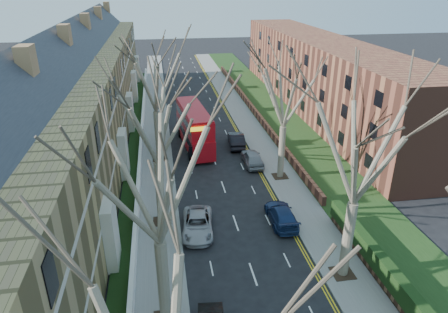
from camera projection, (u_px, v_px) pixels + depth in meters
name	position (u px, v px, depth m)	size (l,w,h in m)	color
pavement_left	(156.00, 125.00, 52.04)	(3.00, 102.00, 0.12)	slate
pavement_right	(246.00, 120.00, 53.82)	(3.00, 102.00, 0.12)	slate
terrace_left	(79.00, 105.00, 41.46)	(9.70, 78.00, 13.60)	#9C864F
flats_right	(319.00, 74.00, 57.10)	(13.97, 54.00, 10.00)	brown
front_wall_left	(141.00, 145.00, 44.37)	(0.30, 78.00, 1.00)	white
grass_verge_right	(278.00, 118.00, 54.45)	(6.00, 102.00, 0.06)	#183312
tree_left_mid	(154.00, 168.00, 18.49)	(10.50, 10.50, 14.71)	#6A604C
tree_left_far	(154.00, 110.00, 27.62)	(10.15, 10.15, 14.22)	#6A604C
tree_left_dist	(153.00, 70.00, 38.29)	(10.50, 10.50, 14.71)	#6A604C
tree_right_mid	(363.00, 138.00, 21.99)	(10.50, 10.50, 14.71)	#6A604C
tree_right_far	(286.00, 83.00, 34.71)	(10.15, 10.15, 14.22)	#6A604C
double_decker_bus	(194.00, 129.00, 44.62)	(3.45, 10.80, 4.46)	#AA0C14
car_left_far	(198.00, 224.00, 30.01)	(2.25, 4.89, 1.36)	#9F9EA3
car_right_near	(281.00, 215.00, 31.19)	(1.92, 4.72, 1.37)	navy
car_right_mid	(252.00, 158.00, 40.86)	(1.80, 4.47, 1.52)	gray
car_right_far	(236.00, 140.00, 45.34)	(1.65, 4.73, 1.56)	black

